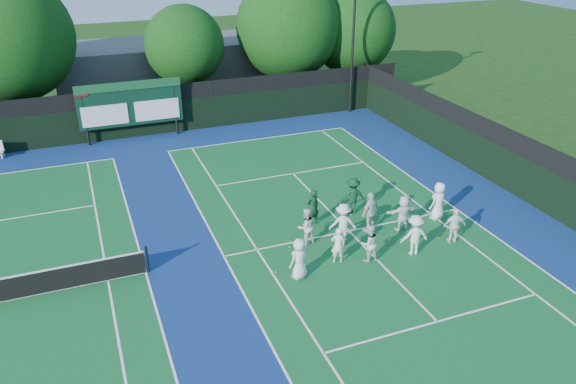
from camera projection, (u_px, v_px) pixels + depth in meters
name	position (u px, v px, depth m)	size (l,w,h in m)	color
ground	(360.00, 243.00, 22.98)	(120.00, 120.00, 0.00)	#183D10
court_apron	(211.00, 259.00, 21.85)	(34.00, 32.00, 0.01)	navy
near_court	(349.00, 231.00, 23.81)	(11.05, 23.85, 0.01)	#135E29
back_fence	(148.00, 114.00, 33.81)	(34.00, 0.08, 3.00)	black
divider_fence_right	(523.00, 171.00, 26.16)	(0.08, 32.00, 3.00)	black
scoreboard	(130.00, 104.00, 32.77)	(6.00, 0.21, 3.55)	black
clubhouse	(185.00, 68.00, 41.54)	(18.00, 6.00, 4.00)	#56565B
light_pole_right	(354.00, 17.00, 35.81)	(1.20, 0.30, 10.12)	black
tree_b	(12.00, 41.00, 32.74)	(7.45, 7.45, 9.46)	black
tree_c	(187.00, 47.00, 36.57)	(5.14, 5.14, 7.13)	black
tree_d	(290.00, 29.00, 38.63)	(7.15, 7.15, 8.85)	black
tree_e	(353.00, 32.00, 40.48)	(6.24, 6.24, 7.84)	black
tennis_ball_0	(276.00, 272.00, 21.00)	(0.07, 0.07, 0.07)	#B6D018
tennis_ball_2	(439.00, 238.00, 23.25)	(0.07, 0.07, 0.07)	#B6D018
tennis_ball_3	(290.00, 247.00, 22.60)	(0.07, 0.07, 0.07)	#B6D018
tennis_ball_4	(351.00, 215.00, 25.07)	(0.07, 0.07, 0.07)	#B6D018
player_front_0	(299.00, 259.00, 20.40)	(0.79, 0.52, 1.62)	white
player_front_1	(338.00, 245.00, 21.37)	(0.54, 0.36, 1.49)	white
player_front_2	(369.00, 243.00, 21.46)	(0.74, 0.58, 1.53)	silver
player_front_3	(415.00, 235.00, 21.85)	(1.10, 0.63, 1.70)	white
player_front_4	(454.00, 225.00, 22.72)	(0.89, 0.37, 1.52)	white
player_back_0	(306.00, 227.00, 22.57)	(0.77, 0.60, 1.58)	white
player_back_1	(343.00, 223.00, 22.69)	(1.11, 0.64, 1.71)	white
player_back_2	(370.00, 212.00, 23.47)	(1.05, 0.44, 1.80)	silver
player_back_3	(403.00, 213.00, 23.64)	(1.45, 0.46, 1.56)	white
player_back_4	(438.00, 201.00, 24.44)	(0.85, 0.55, 1.74)	white
coach_left	(313.00, 207.00, 23.99)	(0.61, 0.40, 1.67)	#0E361B
coach_right	(353.00, 196.00, 24.97)	(1.09, 0.63, 1.69)	#0E3520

